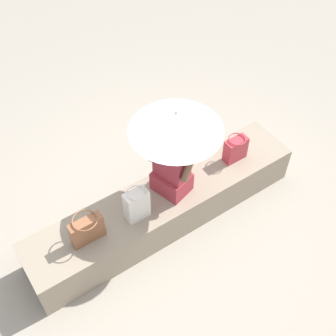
# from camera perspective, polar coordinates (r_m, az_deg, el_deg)

# --- Properties ---
(ground_plane) EXTENTS (14.00, 14.00, 0.00)m
(ground_plane) POSITION_cam_1_polar(r_m,az_deg,el_deg) (4.71, -0.44, -6.66)
(ground_plane) COLOR #9E9384
(stone_bench) EXTENTS (2.95, 0.59, 0.43)m
(stone_bench) POSITION_cam_1_polar(r_m,az_deg,el_deg) (4.53, -0.45, -5.10)
(stone_bench) COLOR gray
(stone_bench) RESTS_ON ground
(person_seated) EXTENTS (0.36, 0.51, 0.90)m
(person_seated) POSITION_cam_1_polar(r_m,az_deg,el_deg) (4.11, 0.50, 0.73)
(person_seated) COLOR #992D38
(person_seated) RESTS_ON stone_bench
(parasol) EXTENTS (0.84, 0.84, 1.04)m
(parasol) POSITION_cam_1_polar(r_m,az_deg,el_deg) (3.72, 1.06, 6.02)
(parasol) COLOR #B7B7BC
(parasol) RESTS_ON stone_bench
(handbag_black) EXTENTS (0.23, 0.17, 0.36)m
(handbag_black) POSITION_cam_1_polar(r_m,az_deg,el_deg) (4.07, -4.10, -4.78)
(handbag_black) COLOR silver
(handbag_black) RESTS_ON stone_bench
(tote_bag_canvas) EXTENTS (0.25, 0.19, 0.29)m
(tote_bag_canvas) POSITION_cam_1_polar(r_m,az_deg,el_deg) (4.63, 8.79, 2.48)
(tote_bag_canvas) COLOR #B2333D
(tote_bag_canvas) RESTS_ON stone_bench
(shoulder_bag_spare) EXTENTS (0.31, 0.23, 0.30)m
(shoulder_bag_spare) POSITION_cam_1_polar(r_m,az_deg,el_deg) (4.00, -10.52, -7.89)
(shoulder_bag_spare) COLOR brown
(shoulder_bag_spare) RESTS_ON stone_bench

